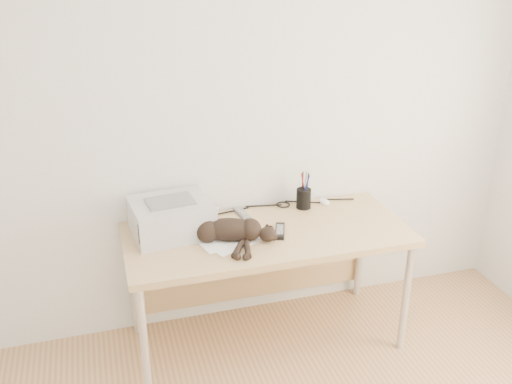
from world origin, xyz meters
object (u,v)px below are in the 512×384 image
object	(u,v)px
cat	(227,231)
pen_cup	(304,198)
printer	(171,217)
desk	(263,245)
mouse	(324,200)
mug	(210,214)

from	to	relation	value
cat	pen_cup	size ratio (longest dim) A/B	2.48
printer	cat	distance (m)	0.33
desk	pen_cup	xyz separation A→B (m)	(0.31, 0.16, 0.20)
desk	mouse	xyz separation A→B (m)	(0.46, 0.19, 0.15)
cat	mug	world-z (taller)	cat
pen_cup	mouse	distance (m)	0.16
pen_cup	desk	bearing A→B (deg)	-152.77
mouse	pen_cup	bearing A→B (deg)	-175.91
mug	printer	bearing A→B (deg)	-162.17
printer	pen_cup	xyz separation A→B (m)	(0.83, 0.11, -0.03)
cat	printer	bearing A→B (deg)	166.20
printer	cat	world-z (taller)	printer
desk	printer	bearing A→B (deg)	174.22
printer	mouse	distance (m)	0.99
mug	pen_cup	xyz separation A→B (m)	(0.59, 0.03, 0.01)
mouse	cat	bearing A→B (deg)	-164.21
printer	cat	xyz separation A→B (m)	(0.27, -0.18, -0.04)
printer	pen_cup	distance (m)	0.83
pen_cup	mouse	xyz separation A→B (m)	(0.15, 0.03, -0.05)
pen_cup	mouse	bearing A→B (deg)	12.76
cat	pen_cup	xyz separation A→B (m)	(0.55, 0.29, 0.00)
cat	mouse	distance (m)	0.77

